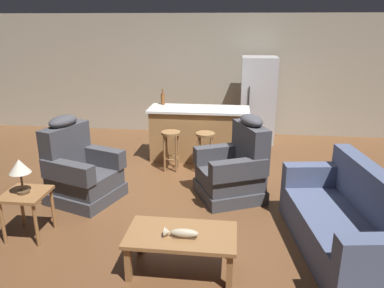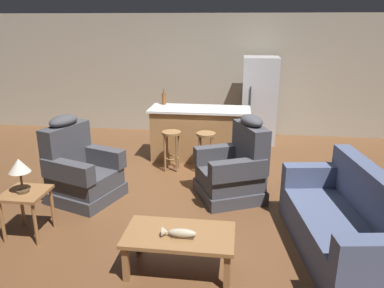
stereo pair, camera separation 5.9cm
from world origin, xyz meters
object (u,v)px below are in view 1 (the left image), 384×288
bottle_tall_green (163,99)px  recliner_near_island (235,169)px  kitchen_island (199,133)px  table_lamp (20,168)px  fish_figurine (181,233)px  recliner_near_lamp (80,171)px  end_table (26,200)px  bar_stool_left (171,144)px  bar_stool_right (205,145)px  refrigerator (258,100)px  coffee_table (181,238)px  couch (347,224)px

bottle_tall_green → recliner_near_island: bearing=-51.8°
recliner_near_island → bottle_tall_green: bearing=-76.1°
kitchen_island → table_lamp: bearing=-120.8°
fish_figurine → recliner_near_lamp: 2.25m
recliner_near_island → end_table: recliner_near_island is taller
bar_stool_left → bar_stool_right: (0.58, 0.00, 0.00)m
table_lamp → bottle_tall_green: bottle_tall_green is taller
refrigerator → end_table: bearing=-124.5°
recliner_near_lamp → kitchen_island: 2.38m
coffee_table → recliner_near_lamp: (-1.66, 1.44, 0.06)m
recliner_near_island → table_lamp: 2.80m
fish_figurine → end_table: size_ratio=0.61×
kitchen_island → bottle_tall_green: bearing=161.5°
kitchen_island → bar_stool_left: bearing=-122.7°
kitchen_island → refrigerator: 1.68m
fish_figurine → couch: bearing=19.1°
kitchen_island → bottle_tall_green: (-0.70, 0.23, 0.58)m
table_lamp → bar_stool_right: 2.98m
recliner_near_lamp → bar_stool_left: recliner_near_lamp is taller
kitchen_island → bar_stool_left: (-0.40, -0.63, -0.01)m
coffee_table → end_table: (-1.87, 0.42, 0.10)m
end_table → bar_stool_left: size_ratio=0.82×
recliner_near_lamp → bar_stool_right: (1.67, 1.23, 0.05)m
recliner_near_island → kitchen_island: recliner_near_island is taller
fish_figurine → recliner_near_island: size_ratio=0.28×
couch → bar_stool_left: couch is taller
recliner_near_island → end_table: size_ratio=2.14×
table_lamp → couch: bearing=2.0°
bar_stool_right → fish_figurine: bearing=-90.1°
coffee_table → fish_figurine: (0.01, -0.07, 0.10)m
refrigerator → bottle_tall_green: (-1.80, -0.97, 0.18)m
table_lamp → end_table: bearing=41.3°
end_table → kitchen_island: 3.35m
coffee_table → recliner_near_lamp: 2.20m
couch → kitchen_island: bearing=-63.9°
bar_stool_left → refrigerator: bearing=50.6°
couch → table_lamp: table_lamp is taller
couch → bar_stool_right: couch is taller
end_table → table_lamp: table_lamp is taller
coffee_table → recliner_near_lamp: recliner_near_lamp is taller
fish_figurine → kitchen_island: size_ratio=0.19×
bottle_tall_green → fish_figurine: bearing=-76.4°
end_table → kitchen_island: kitchen_island is taller
coffee_table → table_lamp: 1.99m
fish_figurine → table_lamp: bearing=165.9°
coffee_table → fish_figurine: 0.12m
kitchen_island → bottle_tall_green: size_ratio=6.12×
couch → bar_stool_left: 3.15m
fish_figurine → end_table: bearing=165.5°
bar_stool_right → refrigerator: (0.93, 1.83, 0.41)m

